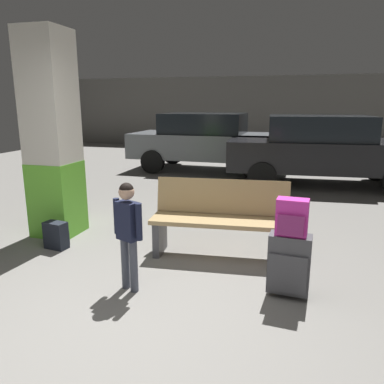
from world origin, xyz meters
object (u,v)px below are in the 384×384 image
Objects in this scene: structural_pillar at (52,137)px; bench at (220,219)px; backpack_dark_floor at (56,235)px; parked_car_near at (323,149)px; parked_car_far at (208,140)px; suitcase at (289,264)px; child at (128,225)px; backpack_bright at (292,218)px.

structural_pillar is 2.48m from bench.
backpack_dark_floor is 5.91m from parked_car_near.
parked_car_far is at bearing 104.95° from bench.
bench is at bearing -75.05° from parked_car_far.
parked_car_far reaches higher than suitcase.
bench is 1.30m from child.
child is 6.73m from parked_car_far.
structural_pillar is at bearing 176.55° from bench.
bench is at bearing 135.27° from suitcase.
bench is 0.40× the size of parked_car_far.
bench is at bearing 58.98° from child.
parked_car_near is (1.35, 4.46, 0.36)m from bench.
backpack_bright is at bearing -44.75° from bench.
parked_car_near is at bearing 84.30° from suitcase.
suitcase is 0.14× the size of parked_car_near.
suitcase is at bearing 75.13° from backpack_bright.
structural_pillar reaches higher than backpack_bright.
suitcase is (0.82, -0.81, -0.12)m from bench.
parked_car_far is (0.82, 5.44, -0.53)m from structural_pillar.
structural_pillar is at bearing 163.10° from suitcase.
backpack_bright is 1.51m from child.
structural_pillar is at bearing 163.09° from backpack_bright.
parked_car_near reaches higher than suitcase.
parked_car_near is at bearing 55.18° from backpack_dark_floor.
bench is 0.39× the size of parked_car_near.
parked_car_near is (3.35, 4.82, 0.64)m from backpack_dark_floor.
child is 0.25× the size of parked_car_near.
child is (1.65, -1.24, -0.68)m from structural_pillar.
suitcase is 6.81m from parked_car_far.
structural_pillar is 2.17m from child.
bench is at bearing -106.81° from parked_car_near.
child is at bearing -168.96° from suitcase.
structural_pillar is 4.47× the size of suitcase.
parked_car_near is at bearing 73.19° from bench.
backpack_dark_floor is (-2.83, 0.45, -0.15)m from suitcase.
parked_car_far is (0.52, 5.94, 0.64)m from backpack_dark_floor.
backpack_bright is 1.00× the size of backpack_dark_floor.
backpack_dark_floor is at bearing -94.98° from parked_car_far.
structural_pillar reaches higher than suitcase.
backpack_bright is at bearing 11.02° from child.
bench is 1.20m from backpack_bright.
suitcase is (3.13, -0.95, -1.02)m from structural_pillar.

